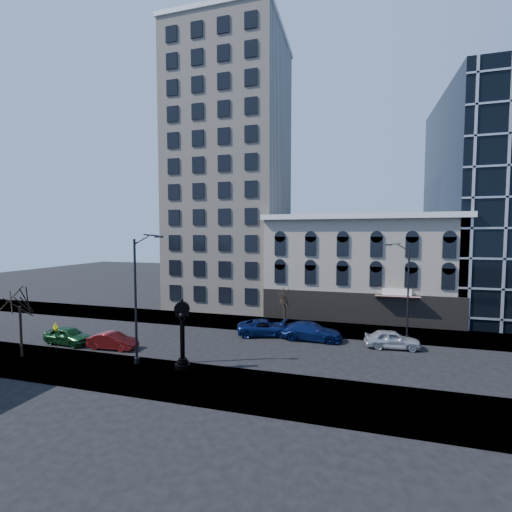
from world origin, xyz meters
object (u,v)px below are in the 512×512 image
(car_near_a, at_px, (68,335))
(car_near_b, at_px, (113,341))
(street_lamp_near, at_px, (144,264))
(warning_sign, at_px, (56,332))
(street_clock, at_px, (182,337))

(car_near_a, xyz_separation_m, car_near_b, (4.88, -0.01, -0.09))
(car_near_b, bearing_deg, car_near_a, 86.22)
(street_lamp_near, bearing_deg, car_near_b, 139.86)
(warning_sign, relative_size, car_near_b, 0.59)
(street_lamp_near, distance_m, car_near_b, 9.10)
(street_clock, distance_m, warning_sign, 12.02)
(warning_sign, height_order, car_near_a, warning_sign)
(street_lamp_near, xyz_separation_m, car_near_b, (-5.06, 2.50, -7.14))
(street_lamp_near, xyz_separation_m, warning_sign, (-8.85, 0.10, -5.97))
(street_clock, bearing_deg, car_near_b, 142.35)
(car_near_b, bearing_deg, street_clock, -110.88)
(street_clock, xyz_separation_m, street_lamp_near, (-3.15, 0.04, 5.36))
(car_near_a, distance_m, car_near_b, 4.88)
(car_near_a, bearing_deg, warning_sign, -151.61)
(street_clock, relative_size, street_lamp_near, 0.51)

